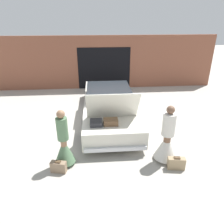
# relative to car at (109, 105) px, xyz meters

# --- Properties ---
(ground_plane) EXTENTS (40.00, 40.00, 0.00)m
(ground_plane) POSITION_rel_car_xyz_m (0.00, -0.02, -0.55)
(ground_plane) COLOR #ADA89E
(garage_wall_back) EXTENTS (12.00, 0.14, 2.80)m
(garage_wall_back) POSITION_rel_car_xyz_m (0.00, 3.82, 0.84)
(garage_wall_back) COLOR brown
(garage_wall_back) RESTS_ON ground_plane
(car) EXTENTS (1.95, 5.33, 1.71)m
(car) POSITION_rel_car_xyz_m (0.00, 0.00, 0.00)
(car) COLOR silver
(car) RESTS_ON ground_plane
(person_left) EXTENTS (0.56, 0.56, 1.63)m
(person_left) POSITION_rel_car_xyz_m (-1.41, -2.86, 0.04)
(person_left) COLOR #997051
(person_left) RESTS_ON ground_plane
(person_right) EXTENTS (0.67, 0.67, 1.67)m
(person_right) POSITION_rel_car_xyz_m (1.42, -2.89, 0.04)
(person_right) COLOR brown
(person_right) RESTS_ON ground_plane
(suitcase_beside_left_person) EXTENTS (0.44, 0.25, 0.34)m
(suitcase_beside_left_person) POSITION_rel_car_xyz_m (-1.55, -3.20, -0.39)
(suitcase_beside_left_person) COLOR #8C7259
(suitcase_beside_left_person) RESTS_ON ground_plane
(suitcase_beside_right_person) EXTENTS (0.48, 0.24, 0.37)m
(suitcase_beside_right_person) POSITION_rel_car_xyz_m (1.58, -3.32, -0.38)
(suitcase_beside_right_person) COLOR #9E8460
(suitcase_beside_right_person) RESTS_ON ground_plane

